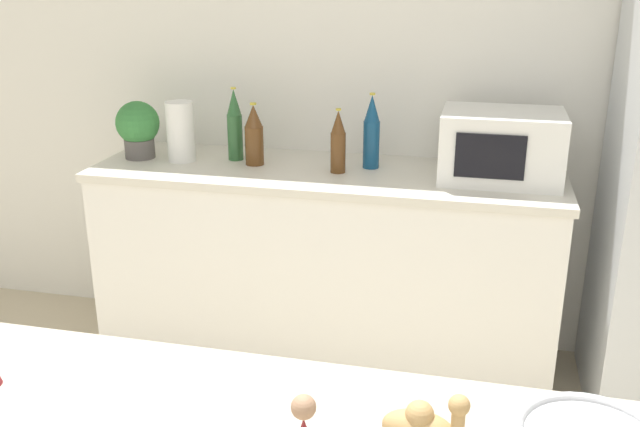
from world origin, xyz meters
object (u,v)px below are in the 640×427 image
potted_plant (138,127)px  microwave (501,146)px  back_bottle_3 (235,125)px  back_bottle_2 (372,132)px  back_bottle_1 (338,142)px  paper_towel_roll (181,132)px  back_bottle_0 (254,135)px

potted_plant → microwave: microwave is taller
potted_plant → back_bottle_3: back_bottle_3 is taller
microwave → back_bottle_3: (-1.15, 0.05, 0.02)m
potted_plant → back_bottle_2: back_bottle_2 is taller
back_bottle_1 → back_bottle_3: back_bottle_3 is taller
paper_towel_roll → back_bottle_0: size_ratio=0.97×
back_bottle_0 → potted_plant: bearing=-179.1°
potted_plant → microwave: bearing=0.7°
microwave → back_bottle_0: microwave is taller
back_bottle_2 → back_bottle_3: 0.61m
back_bottle_0 → back_bottle_3: back_bottle_3 is taller
paper_towel_roll → back_bottle_3: size_ratio=0.81×
back_bottle_0 → back_bottle_3: 0.13m
potted_plant → microwave: 1.59m
back_bottle_1 → back_bottle_3: (-0.49, 0.10, 0.03)m
potted_plant → paper_towel_roll: size_ratio=0.97×
potted_plant → back_bottle_2: (1.05, 0.07, 0.01)m
potted_plant → back_bottle_0: (0.54, 0.01, -0.01)m
back_bottle_2 → back_bottle_3: (-0.61, -0.00, 0.00)m
back_bottle_1 → back_bottle_2: 0.16m
back_bottle_3 → microwave: bearing=-2.4°
microwave → back_bottle_3: size_ratio=1.47×
potted_plant → microwave: size_ratio=0.54×
paper_towel_roll → back_bottle_3: 0.24m
potted_plant → back_bottle_3: (0.44, 0.07, 0.02)m
paper_towel_roll → back_bottle_2: 0.85m
back_bottle_0 → back_bottle_1: (0.38, -0.04, 0.00)m
potted_plant → back_bottle_3: size_ratio=0.79×
back_bottle_2 → back_bottle_1: bearing=-140.2°
back_bottle_1 → back_bottle_3: 0.50m
potted_plant → back_bottle_1: back_bottle_1 is taller
back_bottle_0 → back_bottle_3: (-0.11, 0.06, 0.03)m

